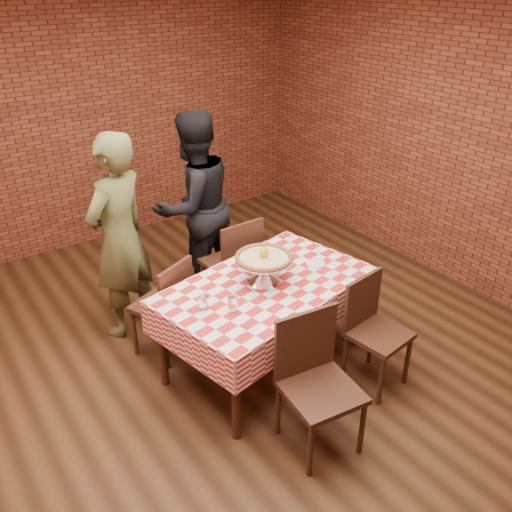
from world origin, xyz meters
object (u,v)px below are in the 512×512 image
(pizza, at_px, (264,258))
(water_glass_left, at_px, (233,304))
(chair_near_left, at_px, (321,389))
(diner_black, at_px, (194,205))
(table, at_px, (265,325))
(water_glass_right, at_px, (203,304))
(chair_far_left, at_px, (161,307))
(diner_olive, at_px, (119,238))
(chair_far_right, at_px, (230,262))
(condiment_caddy, at_px, (246,258))
(pizza_stand, at_px, (264,270))
(chair_near_right, at_px, (379,336))

(pizza, xyz_separation_m, water_glass_left, (-0.41, -0.20, -0.14))
(chair_near_left, distance_m, diner_black, 2.30)
(table, bearing_deg, water_glass_right, -175.56)
(chair_far_left, distance_m, diner_olive, 0.67)
(chair_near_left, height_order, chair_far_right, chair_near_left)
(condiment_caddy, relative_size, chair_near_left, 0.15)
(condiment_caddy, distance_m, chair_far_left, 0.80)
(chair_near_left, bearing_deg, water_glass_right, 120.83)
(diner_olive, bearing_deg, pizza_stand, 95.79)
(pizza_stand, height_order, diner_olive, diner_olive)
(table, distance_m, condiment_caddy, 0.55)
(condiment_caddy, height_order, diner_olive, diner_olive)
(chair_far_right, relative_size, diner_olive, 0.52)
(water_glass_left, height_order, condiment_caddy, condiment_caddy)
(pizza_stand, distance_m, chair_near_left, 1.01)
(water_glass_left, height_order, chair_near_right, chair_near_right)
(chair_far_left, bearing_deg, pizza_stand, 111.57)
(condiment_caddy, bearing_deg, chair_near_right, -80.11)
(pizza, xyz_separation_m, chair_far_right, (0.24, 0.86, -0.50))
(pizza, height_order, condiment_caddy, pizza)
(condiment_caddy, bearing_deg, water_glass_left, -150.51)
(condiment_caddy, bearing_deg, table, -114.58)
(chair_near_right, bearing_deg, diner_black, 93.62)
(diner_olive, bearing_deg, diner_black, 168.96)
(chair_far_left, bearing_deg, condiment_caddy, 129.62)
(diner_black, bearing_deg, chair_near_right, 92.93)
(table, xyz_separation_m, diner_black, (0.16, 1.35, 0.51))
(water_glass_right, xyz_separation_m, chair_near_right, (1.12, -0.62, -0.38))
(water_glass_left, bearing_deg, condiment_caddy, 47.92)
(diner_olive, bearing_deg, chair_far_right, 139.84)
(pizza_stand, xyz_separation_m, water_glass_right, (-0.57, -0.08, -0.04))
(diner_olive, bearing_deg, water_glass_right, 69.21)
(pizza_stand, height_order, chair_far_right, pizza_stand)
(diner_black, bearing_deg, water_glass_right, 54.44)
(condiment_caddy, bearing_deg, diner_black, 64.86)
(condiment_caddy, xyz_separation_m, chair_far_right, (0.22, 0.58, -0.37))
(pizza, bearing_deg, water_glass_right, -172.07)
(water_glass_right, distance_m, chair_far_left, 0.77)
(table, distance_m, diner_black, 1.45)
(diner_black, bearing_deg, pizza, 75.16)
(table, xyz_separation_m, chair_far_left, (-0.59, 0.62, 0.06))
(chair_near_right, height_order, chair_far_left, chair_near_right)
(table, height_order, diner_black, diner_black)
(chair_near_right, relative_size, chair_far_right, 0.95)
(table, relative_size, pizza, 3.64)
(chair_near_left, distance_m, chair_far_right, 1.83)
(water_glass_right, bearing_deg, chair_near_right, -29.05)
(pizza, distance_m, chair_near_left, 1.06)
(pizza, relative_size, water_glass_right, 3.91)
(diner_black, bearing_deg, condiment_caddy, 74.88)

